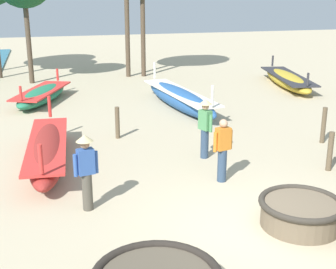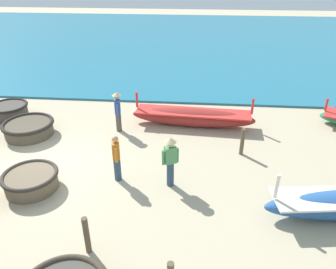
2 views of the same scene
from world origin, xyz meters
The scene contains 12 objects.
ground_plane centered at (0.00, 0.00, 0.00)m, with size 80.00×80.00×0.00m, color #BCAD8C.
coracle_upturned centered at (0.90, -0.04, 0.30)m, with size 1.67×1.67×0.56m.
long_boat_white_hull centered at (1.24, 9.67, 0.41)m, with size 1.71×5.99×1.43m.
long_boat_green_hull centered at (-3.85, 4.73, 0.39)m, with size 1.27×5.18×1.34m.
long_boat_blue_hull centered at (-3.95, 12.09, 0.31)m, with size 2.63×4.33×1.07m.
long_boat_red_hull centered at (7.42, 12.45, 0.32)m, with size 2.24×5.82×1.11m.
fisherman_standing_right centered at (-3.09, 1.77, 0.96)m, with size 0.52×0.36×1.67m.
fisherman_crouching centered at (0.35, 4.14, 0.96)m, with size 0.36×0.49×1.67m.
fisherman_with_hat centered at (0.21, 2.47, 0.84)m, with size 0.52×0.29×1.57m.
mooring_post_inland centered at (3.14, 2.42, 0.52)m, with size 0.14×0.14×1.04m, color brown.
mooring_post_shoreline centered at (-1.70, 6.52, 0.50)m, with size 0.14×0.14×1.01m, color brown.
mooring_post_mid_beach centered at (4.26, 4.47, 0.55)m, with size 0.14×0.14×1.11m, color brown.
Camera 1 is at (-3.77, -7.41, 4.52)m, focal length 50.00 mm.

